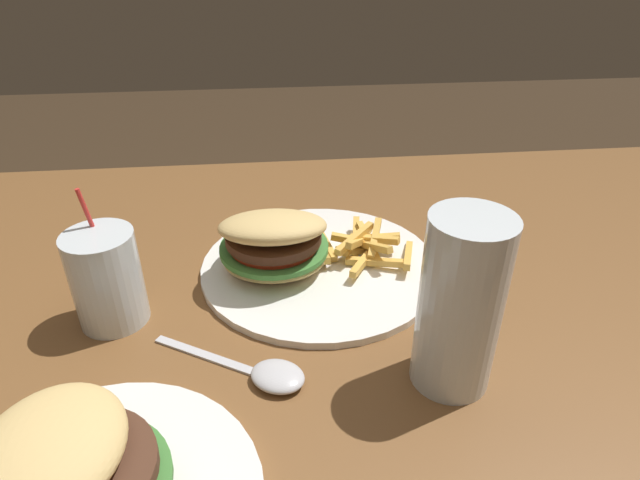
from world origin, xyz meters
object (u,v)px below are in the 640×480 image
(beer_glass, at_px, (460,307))
(juice_glass, at_px, (108,282))
(meal_plate_near, at_px, (297,252))
(spoon, at_px, (271,374))

(beer_glass, xyz_separation_m, juice_glass, (0.36, -0.13, -0.04))
(meal_plate_near, relative_size, juice_glass, 1.96)
(juice_glass, bearing_deg, beer_glass, 160.04)
(beer_glass, xyz_separation_m, spoon, (0.18, -0.01, -0.08))
(meal_plate_near, bearing_deg, juice_glass, 18.55)
(beer_glass, height_order, juice_glass, beer_glass)
(meal_plate_near, relative_size, beer_glass, 1.70)
(beer_glass, distance_m, juice_glass, 0.39)
(spoon, bearing_deg, meal_plate_near, 108.85)
(beer_glass, bearing_deg, meal_plate_near, -55.34)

